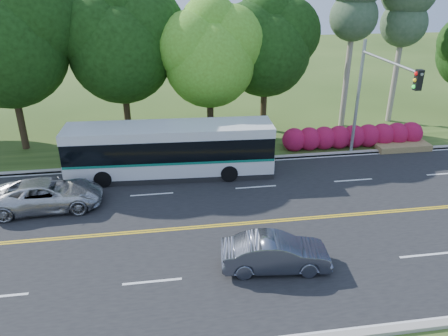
{
  "coord_description": "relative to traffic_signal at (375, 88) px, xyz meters",
  "views": [
    {
      "loc": [
        -5.32,
        -16.79,
        10.64
      ],
      "look_at": [
        -2.45,
        2.0,
        1.95
      ],
      "focal_mm": 35.0,
      "sensor_mm": 36.0,
      "label": 1
    }
  ],
  "objects": [
    {
      "name": "ground",
      "position": [
        -6.49,
        -5.4,
        -4.67
      ],
      "size": [
        120.0,
        120.0,
        0.0
      ],
      "primitive_type": "plane",
      "color": "#2F4818",
      "rests_on": "ground"
    },
    {
      "name": "road",
      "position": [
        -6.49,
        -5.4,
        -4.66
      ],
      "size": [
        60.0,
        14.0,
        0.02
      ],
      "primitive_type": "cube",
      "color": "black",
      "rests_on": "ground"
    },
    {
      "name": "curb_north",
      "position": [
        -6.49,
        1.75,
        -4.6
      ],
      "size": [
        60.0,
        0.3,
        0.15
      ],
      "primitive_type": "cube",
      "color": "#A6A096",
      "rests_on": "ground"
    },
    {
      "name": "curb_south",
      "position": [
        -6.49,
        -12.55,
        -4.6
      ],
      "size": [
        60.0,
        0.3,
        0.15
      ],
      "primitive_type": "cube",
      "color": "#A6A096",
      "rests_on": "ground"
    },
    {
      "name": "grass_verge",
      "position": [
        -6.49,
        3.6,
        -4.62
      ],
      "size": [
        60.0,
        4.0,
        0.1
      ],
      "primitive_type": "cube",
      "color": "#2F4818",
      "rests_on": "ground"
    },
    {
      "name": "lane_markings",
      "position": [
        -6.59,
        -5.4,
        -4.65
      ],
      "size": [
        57.6,
        13.82,
        0.0
      ],
      "color": "gold",
      "rests_on": "road"
    },
    {
      "name": "tree_row",
      "position": [
        -11.65,
        6.73,
        2.06
      ],
      "size": [
        44.7,
        9.1,
        13.84
      ],
      "color": "black",
      "rests_on": "ground"
    },
    {
      "name": "bougainvillea_hedge",
      "position": [
        0.69,
        2.75,
        -3.95
      ],
      "size": [
        9.5,
        2.25,
        1.5
      ],
      "color": "#9B0C3E",
      "rests_on": "ground"
    },
    {
      "name": "traffic_signal",
      "position": [
        0.0,
        0.0,
        0.0
      ],
      "size": [
        0.42,
        6.1,
        7.0
      ],
      "color": "#979BA0",
      "rests_on": "ground"
    },
    {
      "name": "transit_bus",
      "position": [
        -11.4,
        0.29,
        -3.19
      ],
      "size": [
        11.36,
        2.99,
        2.95
      ],
      "rotation": [
        0.0,
        0.0,
        -0.05
      ],
      "color": "silver",
      "rests_on": "road"
    },
    {
      "name": "sedan",
      "position": [
        -7.77,
        -8.78,
        -3.96
      ],
      "size": [
        4.29,
        1.86,
        1.37
      ],
      "primitive_type": "imported",
      "rotation": [
        0.0,
        0.0,
        1.47
      ],
      "color": "#555967",
      "rests_on": "road"
    },
    {
      "name": "suv",
      "position": [
        -17.41,
        -2.52,
        -3.94
      ],
      "size": [
        5.25,
        2.61,
        1.43
      ],
      "primitive_type": "imported",
      "rotation": [
        0.0,
        0.0,
        1.62
      ],
      "color": "#B4B6B8",
      "rests_on": "road"
    }
  ]
}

